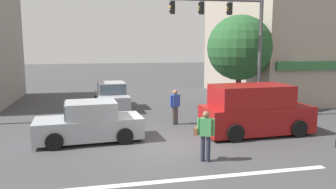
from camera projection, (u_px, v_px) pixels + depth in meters
The scene contains 10 objects.
ground_plane at pixel (160, 144), 12.56m from camera, with size 120.00×120.00×0.00m, color #3D3D3F.
lane_marking_stripe at pixel (184, 180), 9.19m from camera, with size 9.00×0.24×0.01m, color silver.
building_right_corner at pixel (313, 16), 24.66m from camera, with size 13.18×11.44×11.95m.
street_tree at pixel (240, 48), 18.97m from camera, with size 3.78×3.78×5.51m.
traffic_light_mast at pixel (236, 34), 16.43m from camera, with size 4.89×0.45×6.20m.
sedan_approaching_near at pixel (112, 97), 19.52m from camera, with size 2.03×4.18×1.58m.
van_crossing_center at pixel (255, 111), 13.83m from camera, with size 4.66×2.17×2.11m.
sedan_crossing_rightbound at pixel (89, 123), 12.85m from camera, with size 4.21×2.09×1.58m.
pedestrian_mid_crossing at pixel (205, 133), 10.53m from camera, with size 0.64×0.51×1.67m.
pedestrian_far_side at pixel (175, 105), 15.54m from camera, with size 0.54×0.34×1.67m.
Camera 1 is at (-2.36, -11.92, 3.72)m, focal length 35.00 mm.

